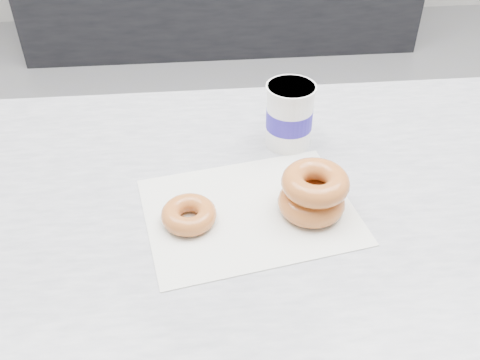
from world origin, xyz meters
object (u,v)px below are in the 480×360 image
(coffee_cup, at_px, (289,115))
(counter, at_px, (297,346))
(donut_single, at_px, (189,215))
(donut_stack, at_px, (313,192))

(coffee_cup, bearing_deg, counter, -84.34)
(donut_single, distance_m, donut_stack, 0.20)
(donut_stack, xyz_separation_m, coffee_cup, (-0.01, 0.20, 0.02))
(donut_single, relative_size, coffee_cup, 0.72)
(counter, relative_size, donut_stack, 19.69)
(donut_single, distance_m, coffee_cup, 0.29)
(coffee_cup, bearing_deg, donut_single, -135.30)
(counter, distance_m, coffee_cup, 0.54)
(donut_stack, height_order, coffee_cup, coffee_cup)
(donut_stack, bearing_deg, coffee_cup, 92.02)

